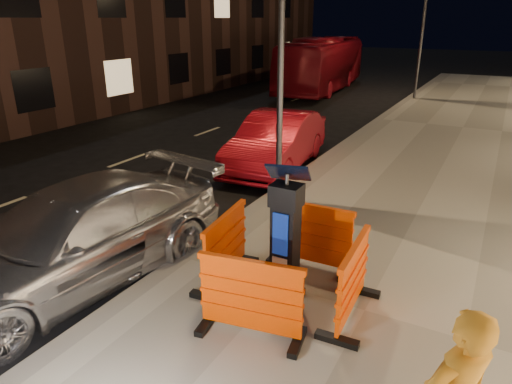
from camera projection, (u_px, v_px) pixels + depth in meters
The scene contains 13 objects.
ground_plane at pixel (184, 265), 7.47m from camera, with size 120.00×120.00×0.00m, color black.
sidewalk at pixel (364, 315), 6.10m from camera, with size 6.00×60.00×0.15m, color gray.
kerb at pixel (184, 261), 7.44m from camera, with size 0.30×60.00×0.15m, color slate.
parking_kiosk at pixel (285, 236), 6.06m from camera, with size 0.59×0.59×1.86m, color black.
barrier_front at pixel (251, 299), 5.43m from camera, with size 1.33×0.55×1.04m, color #E63F00.
barrier_back at pixel (311, 236), 6.98m from camera, with size 1.33×0.55×1.04m, color #E63F00.
barrier_kerbside at pixel (226, 248), 6.63m from camera, with size 1.33×0.55×1.04m, color #E63F00.
barrier_bldgside at pixel (353, 281), 5.78m from camera, with size 1.33×0.55×1.04m, color #E63F00.
car_silver at pixel (81, 279), 7.08m from camera, with size 2.04×5.02×1.46m, color silver.
car_red at pixel (276, 167), 12.35m from camera, with size 1.54×4.43×1.46m, color #A70E1B.
bus_doubledecker at pixel (321, 90), 25.59m from camera, with size 2.36×10.10×2.81m, color maroon.
street_lamp_mid at pixel (281, 54), 8.69m from camera, with size 0.12×0.12×6.00m, color #3F3F44.
street_lamp_far at pixel (422, 33), 20.99m from camera, with size 0.12×0.12×6.00m, color #3F3F44.
Camera 1 is at (4.17, -5.18, 3.79)m, focal length 32.00 mm.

